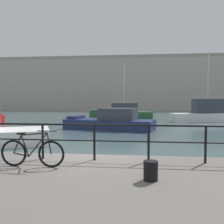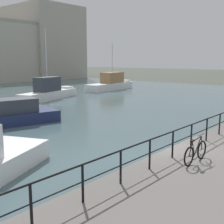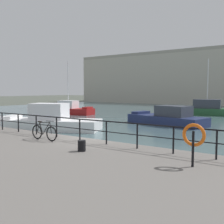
{
  "view_description": "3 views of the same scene",
  "coord_description": "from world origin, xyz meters",
  "px_view_note": "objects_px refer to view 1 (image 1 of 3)",
  "views": [
    {
      "loc": [
        1.6,
        -7.92,
        2.53
      ],
      "look_at": [
        0.11,
        5.36,
        1.83
      ],
      "focal_mm": 39.76,
      "sensor_mm": 36.0,
      "label": 1
    },
    {
      "loc": [
        -11.12,
        -6.1,
        4.47
      ],
      "look_at": [
        0.66,
        4.04,
        1.69
      ],
      "focal_mm": 47.15,
      "sensor_mm": 36.0,
      "label": 2
    },
    {
      "loc": [
        8.84,
        -10.47,
        3.16
      ],
      "look_at": [
        -2.11,
        5.5,
        1.59
      ],
      "focal_mm": 42.86,
      "sensor_mm": 36.0,
      "label": 3
    }
  ],
  "objects_px": {
    "harbor_building": "(162,84)",
    "parked_bicycle": "(32,152)",
    "moored_red_daysailer": "(209,113)",
    "moored_blue_motorboat": "(121,113)",
    "mooring_bollard": "(151,171)",
    "moored_white_yacht": "(111,122)"
  },
  "relations": [
    {
      "from": "harbor_building",
      "to": "parked_bicycle",
      "type": "distance_m",
      "value": 56.61
    },
    {
      "from": "moored_red_daysailer",
      "to": "moored_blue_motorboat",
      "type": "xyz_separation_m",
      "value": [
        -10.22,
        3.41,
        -0.17
      ]
    },
    {
      "from": "mooring_bollard",
      "to": "moored_red_daysailer",
      "type": "bearing_deg",
      "value": 72.2
    },
    {
      "from": "parked_bicycle",
      "to": "mooring_bollard",
      "type": "bearing_deg",
      "value": -13.57
    },
    {
      "from": "harbor_building",
      "to": "moored_white_yacht",
      "type": "xyz_separation_m",
      "value": [
        -7.73,
        -41.53,
        -5.62
      ]
    },
    {
      "from": "parked_bicycle",
      "to": "moored_red_daysailer",
      "type": "bearing_deg",
      "value": 65.37
    },
    {
      "from": "moored_red_daysailer",
      "to": "parked_bicycle",
      "type": "bearing_deg",
      "value": -131.42
    },
    {
      "from": "harbor_building",
      "to": "moored_blue_motorboat",
      "type": "height_order",
      "value": "harbor_building"
    },
    {
      "from": "harbor_building",
      "to": "moored_white_yacht",
      "type": "relative_size",
      "value": 10.11
    },
    {
      "from": "moored_blue_motorboat",
      "to": "moored_red_daysailer",
      "type": "bearing_deg",
      "value": 152.32
    },
    {
      "from": "moored_white_yacht",
      "to": "mooring_bollard",
      "type": "xyz_separation_m",
      "value": [
        2.63,
        -15.02,
        0.29
      ]
    },
    {
      "from": "harbor_building",
      "to": "mooring_bollard",
      "type": "height_order",
      "value": "harbor_building"
    },
    {
      "from": "harbor_building",
      "to": "parked_bicycle",
      "type": "xyz_separation_m",
      "value": [
        -8.2,
        -55.78,
        -5.16
      ]
    },
    {
      "from": "moored_white_yacht",
      "to": "parked_bicycle",
      "type": "relative_size",
      "value": 4.42
    },
    {
      "from": "moored_blue_motorboat",
      "to": "mooring_bollard",
      "type": "height_order",
      "value": "moored_blue_motorboat"
    },
    {
      "from": "parked_bicycle",
      "to": "mooring_bollard",
      "type": "relative_size",
      "value": 4.02
    },
    {
      "from": "moored_red_daysailer",
      "to": "mooring_bollard",
      "type": "height_order",
      "value": "moored_red_daysailer"
    },
    {
      "from": "moored_red_daysailer",
      "to": "moored_blue_motorboat",
      "type": "relative_size",
      "value": 1.06
    },
    {
      "from": "moored_white_yacht",
      "to": "mooring_bollard",
      "type": "height_order",
      "value": "moored_white_yacht"
    },
    {
      "from": "moored_white_yacht",
      "to": "mooring_bollard",
      "type": "bearing_deg",
      "value": 113.09
    },
    {
      "from": "parked_bicycle",
      "to": "mooring_bollard",
      "type": "height_order",
      "value": "parked_bicycle"
    },
    {
      "from": "moored_white_yacht",
      "to": "parked_bicycle",
      "type": "distance_m",
      "value": 14.26
    }
  ]
}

